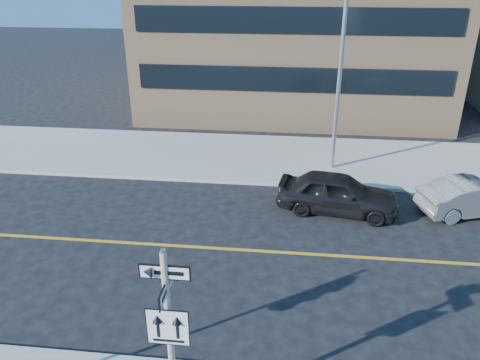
# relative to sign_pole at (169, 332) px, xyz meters

# --- Properties ---
(ground) EXTENTS (120.00, 120.00, 0.00)m
(ground) POSITION_rel_sign_pole_xyz_m (0.00, 2.51, -2.44)
(ground) COLOR black
(ground) RESTS_ON ground
(sign_pole) EXTENTS (0.92, 0.92, 4.06)m
(sign_pole) POSITION_rel_sign_pole_xyz_m (0.00, 0.00, 0.00)
(sign_pole) COLOR white
(sign_pole) RESTS_ON near_sidewalk
(parked_car_a) EXTENTS (2.48, 4.70, 1.52)m
(parked_car_a) POSITION_rel_sign_pole_xyz_m (3.92, 9.59, -1.67)
(parked_car_a) COLOR black
(parked_car_a) RESTS_ON ground
(parked_car_b) EXTENTS (2.60, 4.35, 1.35)m
(parked_car_b) POSITION_rel_sign_pole_xyz_m (8.98, 10.00, -1.76)
(parked_car_b) COLOR slate
(parked_car_b) RESTS_ON ground
(streetlight_a) EXTENTS (0.55, 2.25, 8.00)m
(streetlight_a) POSITION_rel_sign_pole_xyz_m (4.00, 13.27, 2.32)
(streetlight_a) COLOR gray
(streetlight_a) RESTS_ON far_sidewalk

